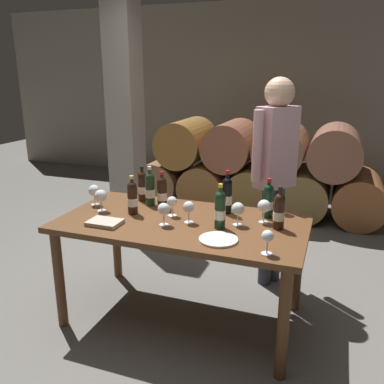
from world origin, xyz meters
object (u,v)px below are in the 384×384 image
object	(u,v)px
wine_glass_4	(164,210)
serving_plate	(218,240)
wine_glass_2	(94,191)
wine_glass_7	(101,196)
wine_glass_3	(268,237)
wine_glass_5	(189,208)
wine_glass_6	(238,209)
wine_bottle_5	(142,186)
wine_bottle_6	(279,211)
wine_bottle_7	(227,195)
tasting_notebook	(105,223)
sommelier_presenting	(275,164)
wine_bottle_3	(268,200)
wine_bottle_0	(162,192)
wine_glass_0	(172,202)
wine_bottle_4	(220,209)
wine_bottle_2	(132,197)
dining_table	(182,233)
wine_glass_1	(264,207)
wine_bottle_1	(150,189)

from	to	relation	value
wine_glass_4	serving_plate	distance (m)	0.45
wine_glass_2	wine_glass_7	xyz separation A→B (m)	(0.13, -0.11, 0.00)
wine_glass_3	wine_glass_5	bearing A→B (deg)	151.71
wine_glass_6	wine_glass_7	world-z (taller)	wine_glass_7
wine_bottle_5	wine_bottle_6	size ratio (longest dim) A/B	0.98
wine_bottle_7	tasting_notebook	distance (m)	0.88
tasting_notebook	sommelier_presenting	bearing A→B (deg)	46.04
wine_glass_6	wine_bottle_5	bearing A→B (deg)	162.07
wine_glass_5	wine_glass_6	xyz separation A→B (m)	(0.32, 0.07, 0.00)
wine_glass_2	wine_bottle_3	bearing A→B (deg)	8.04
wine_bottle_0	wine_glass_0	world-z (taller)	wine_bottle_0
wine_bottle_5	wine_glass_2	xyz separation A→B (m)	(-0.30, -0.23, -0.01)
wine_bottle_4	wine_bottle_5	world-z (taller)	wine_bottle_4
wine_bottle_2	wine_glass_3	distance (m)	1.09
dining_table	wine_glass_4	xyz separation A→B (m)	(-0.08, -0.12, 0.20)
wine_glass_1	tasting_notebook	size ratio (longest dim) A/B	0.74
wine_bottle_5	wine_glass_6	bearing A→B (deg)	-17.93
wine_bottle_0	serving_plate	xyz separation A→B (m)	(0.58, -0.46, -0.11)
wine_bottle_3	wine_bottle_6	xyz separation A→B (m)	(0.11, -0.20, 0.00)
wine_glass_3	tasting_notebook	size ratio (longest dim) A/B	0.66
wine_bottle_6	wine_glass_4	world-z (taller)	wine_bottle_6
wine_glass_6	wine_glass_7	bearing A→B (deg)	-176.52
wine_glass_0	wine_bottle_4	bearing A→B (deg)	-15.73
wine_glass_0	wine_glass_3	distance (m)	0.85
wine_glass_0	wine_glass_2	bearing A→B (deg)	177.67
wine_bottle_0	wine_glass_4	xyz separation A→B (m)	(0.16, -0.34, -0.01)
wine_glass_1	wine_glass_3	world-z (taller)	wine_glass_1
wine_bottle_1	wine_glass_7	world-z (taller)	wine_bottle_1
wine_glass_2	wine_glass_5	distance (m)	0.82
dining_table	wine_bottle_7	world-z (taller)	wine_bottle_7
wine_bottle_2	wine_glass_4	distance (m)	0.33
wine_glass_6	wine_bottle_0	bearing A→B (deg)	164.83
wine_bottle_0	wine_bottle_6	xyz separation A→B (m)	(0.89, -0.14, 0.00)
wine_bottle_5	wine_glass_3	size ratio (longest dim) A/B	1.94
wine_bottle_4	wine_glass_1	distance (m)	0.32
wine_glass_3	wine_bottle_7	bearing A→B (deg)	123.68
wine_bottle_4	wine_glass_6	bearing A→B (deg)	43.04
wine_glass_6	dining_table	bearing A→B (deg)	-173.40
wine_bottle_4	wine_glass_3	xyz separation A→B (m)	(0.36, -0.29, -0.03)
wine_glass_4	wine_bottle_3	bearing A→B (deg)	32.35
dining_table	wine_bottle_1	bearing A→B (deg)	146.80
wine_bottle_6	wine_glass_5	size ratio (longest dim) A/B	1.87
wine_glass_3	wine_bottle_3	bearing A→B (deg)	99.49
wine_glass_0	sommelier_presenting	bearing A→B (deg)	48.50
wine_glass_3	tasting_notebook	bearing A→B (deg)	175.36
dining_table	wine_glass_0	world-z (taller)	wine_glass_0
dining_table	wine_bottle_2	size ratio (longest dim) A/B	5.98
wine_glass_7	tasting_notebook	bearing A→B (deg)	-53.87
wine_bottle_1	wine_bottle_6	size ratio (longest dim) A/B	1.07
wine_bottle_3	wine_glass_3	world-z (taller)	wine_bottle_3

